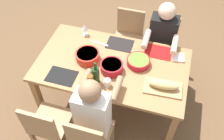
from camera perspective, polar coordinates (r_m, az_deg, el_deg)
name	(u,v)px	position (r m, az deg, el deg)	size (l,w,h in m)	color
ground_plane	(112,100)	(3.47, 0.00, -6.84)	(8.00, 8.00, 0.00)	brown
dining_table	(112,68)	(2.95, 0.00, 0.38)	(1.74, 1.00, 0.74)	#9E7044
chair_near_left	(47,125)	(2.81, -14.59, -12.05)	(0.40, 0.40, 0.85)	#A87F56
chair_far_center	(128,35)	(3.64, 3.72, 7.83)	(0.40, 0.40, 0.85)	#A87F56
chair_far_right	(161,42)	(3.60, 11.14, 6.28)	(0.40, 0.40, 0.85)	#A87F56
diner_far_right	(162,39)	(3.32, 11.18, 6.96)	(0.41, 0.53, 1.20)	#2D2D38
chair_near_center	(89,137)	(2.67, -5.21, -14.96)	(0.40, 0.40, 0.85)	#A87F56
diner_near_center	(94,111)	(2.56, -4.12, -9.32)	(0.41, 0.53, 1.20)	#2D2D38
serving_bowl_salad	(138,61)	(2.87, 5.99, 1.97)	(0.26, 0.26, 0.08)	#B21923
serving_bowl_pasta	(112,67)	(2.78, -0.09, 0.75)	(0.25, 0.25, 0.10)	#B21923
serving_bowl_fruit	(87,56)	(2.92, -5.58, 3.27)	(0.28, 0.28, 0.10)	red
cutting_board	(163,88)	(2.71, 11.44, -3.97)	(0.40, 0.22, 0.02)	tan
bread_loaf	(164,85)	(2.67, 11.62, -3.26)	(0.32, 0.11, 0.09)	tan
wine_bottle	(96,75)	(2.64, -3.66, -1.09)	(0.08, 0.08, 0.29)	#193819
beer_bottle	(91,83)	(2.58, -4.88, -2.93)	(0.06, 0.06, 0.22)	brown
wine_glass	(85,28)	(3.20, -6.23, 9.54)	(0.08, 0.08, 0.17)	silver
placemat_near_left	(62,76)	(2.82, -11.33, -1.36)	(0.32, 0.23, 0.01)	black
placemat_far_center	(120,44)	(3.12, 1.78, 5.88)	(0.32, 0.23, 0.01)	black
placemat_far_right	(158,52)	(3.07, 10.42, 4.05)	(0.32, 0.23, 0.01)	maroon
cup_near_center	(107,83)	(2.65, -1.04, -2.89)	(0.07, 0.07, 0.09)	white
carving_knife	(100,43)	(3.13, -2.83, 6.04)	(0.23, 0.02, 0.01)	silver
napkin_stack	(178,57)	(3.04, 14.74, 2.77)	(0.14, 0.14, 0.02)	white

